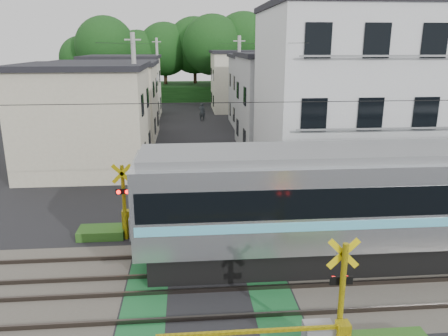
{
  "coord_description": "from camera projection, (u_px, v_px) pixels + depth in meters",
  "views": [
    {
      "loc": [
        -0.54,
        -12.37,
        7.35
      ],
      "look_at": [
        0.96,
        5.0,
        2.4
      ],
      "focal_mm": 35.0,
      "sensor_mm": 36.0,
      "label": 1
    }
  ],
  "objects": [
    {
      "name": "ground",
      "position": [
        207.0,
        284.0,
        13.91
      ],
      "size": [
        120.0,
        120.0,
        0.0
      ],
      "primitive_type": "plane",
      "color": "black"
    },
    {
      "name": "track_bed",
      "position": [
        207.0,
        283.0,
        13.9
      ],
      "size": [
        120.0,
        120.0,
        0.14
      ],
      "color": "#47423A",
      "rests_on": "ground"
    },
    {
      "name": "crossing_signal_near",
      "position": [
        323.0,
        333.0,
        10.43
      ],
      "size": [
        4.74,
        0.65,
        3.09
      ],
      "color": "yellow",
      "rests_on": "ground"
    },
    {
      "name": "crossing_signal_far",
      "position": [
        136.0,
        221.0,
        17.0
      ],
      "size": [
        4.74,
        0.65,
        3.09
      ],
      "color": "yellow",
      "rests_on": "ground"
    },
    {
      "name": "apartment_block",
      "position": [
        362.0,
        99.0,
        22.44
      ],
      "size": [
        10.2,
        8.36,
        9.3
      ],
      "color": "silver",
      "rests_on": "ground"
    },
    {
      "name": "houses_row",
      "position": [
        195.0,
        93.0,
        37.88
      ],
      "size": [
        22.07,
        31.35,
        6.8
      ],
      "color": "beige",
      "rests_on": "ground"
    },
    {
      "name": "tree_hill",
      "position": [
        194.0,
        57.0,
        59.21
      ],
      "size": [
        40.0,
        12.93,
        11.63
      ],
      "color": "#174216",
      "rests_on": "ground"
    },
    {
      "name": "catenary",
      "position": [
        401.0,
        168.0,
        13.43
      ],
      "size": [
        60.0,
        5.04,
        7.0
      ],
      "color": "#2D2D33",
      "rests_on": "ground"
    },
    {
      "name": "utility_poles",
      "position": [
        179.0,
        87.0,
        34.76
      ],
      "size": [
        7.9,
        42.0,
        8.0
      ],
      "color": "#A5A5A0",
      "rests_on": "ground"
    },
    {
      "name": "pedestrian",
      "position": [
        202.0,
        112.0,
        43.45
      ],
      "size": [
        0.65,
        0.43,
        1.78
      ],
      "primitive_type": "imported",
      "rotation": [
        0.0,
        0.0,
        3.14
      ],
      "color": "#2F363B",
      "rests_on": "ground"
    },
    {
      "name": "weed_patches",
      "position": [
        263.0,
        278.0,
        13.92
      ],
      "size": [
        10.25,
        8.8,
        0.4
      ],
      "color": "#2D5E1E",
      "rests_on": "ground"
    }
  ]
}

